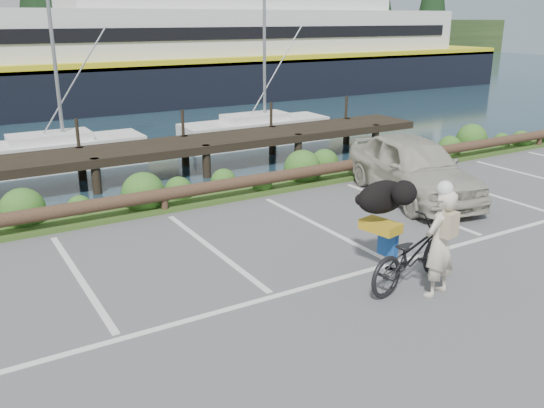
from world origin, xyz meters
The scene contains 7 objects.
ground centered at (0.00, 0.00, 0.00)m, with size 72.00×72.00×0.00m, color #505053.
vegetation_strip centered at (0.00, 5.30, 0.05)m, with size 34.00×1.60×0.10m, color #3D5B21.
log_rail centered at (0.00, 4.60, 0.00)m, with size 32.00×0.30×0.60m, color #443021, non-canonical shape.
bicycle centered at (2.24, -1.21, 0.57)m, with size 0.75×2.15×1.13m, color black.
cyclist centered at (2.34, -1.70, 0.91)m, with size 0.66×0.43×1.82m, color beige.
dog centered at (2.11, -0.53, 1.42)m, with size 1.01×0.50×0.59m, color black.
parked_car centered at (5.90, 2.57, 0.79)m, with size 1.86×4.63×1.58m, color #B1AE9C.
Camera 1 is at (-4.44, -7.73, 4.40)m, focal length 38.00 mm.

